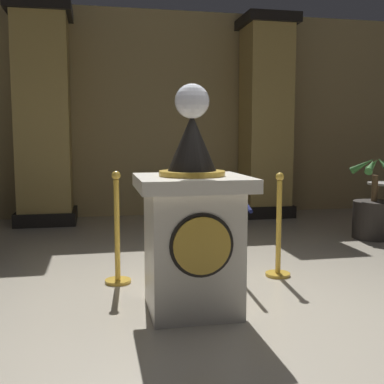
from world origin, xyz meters
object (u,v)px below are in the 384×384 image
Objects in this scene: stanchion_far at (117,244)px; stanchion_near at (278,240)px; pedestal_clock at (192,226)px; potted_palm_right at (374,214)px.

stanchion_near is at bearing -3.22° from stanchion_far.
pedestal_clock is 3.60m from potted_palm_right.
potted_palm_right is at bearing 36.26° from stanchion_near.
stanchion_near is 2.35m from potted_palm_right.
pedestal_clock reaches higher than stanchion_near.
stanchion_near is at bearing -143.74° from potted_palm_right.
stanchion_far is 0.93× the size of potted_palm_right.
stanchion_far reaches higher than stanchion_near.
stanchion_near is (1.00, 0.73, -0.31)m from pedestal_clock.
stanchion_far is at bearing 176.78° from stanchion_near.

